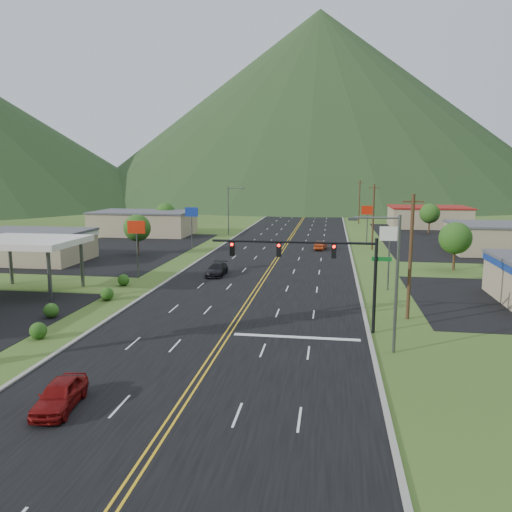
# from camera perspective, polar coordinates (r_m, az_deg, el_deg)

# --- Properties ---
(ground) EXTENTS (500.00, 500.00, 0.00)m
(ground) POSITION_cam_1_polar(r_m,az_deg,el_deg) (25.99, -8.97, -17.12)
(ground) COLOR #384C1B
(ground) RESTS_ON ground
(road) EXTENTS (20.00, 460.00, 0.04)m
(road) POSITION_cam_1_polar(r_m,az_deg,el_deg) (25.99, -8.97, -17.12)
(road) COLOR black
(road) RESTS_ON ground
(curb_east) EXTENTS (0.30, 460.00, 0.14)m
(curb_east) POSITION_cam_1_polar(r_m,az_deg,el_deg) (25.12, 14.98, -18.33)
(curb_east) COLOR gray
(curb_east) RESTS_ON ground
(traffic_signal) EXTENTS (13.10, 0.43, 7.00)m
(traffic_signal) POSITION_cam_1_polar(r_m,az_deg,el_deg) (36.65, 7.28, -0.44)
(traffic_signal) COLOR black
(traffic_signal) RESTS_ON ground
(streetlight_east) EXTENTS (3.28, 0.25, 9.00)m
(streetlight_east) POSITION_cam_1_polar(r_m,az_deg,el_deg) (32.97, 15.28, -2.07)
(streetlight_east) COLOR #59595E
(streetlight_east) RESTS_ON ground
(streetlight_west) EXTENTS (3.28, 0.25, 9.00)m
(streetlight_west) POSITION_cam_1_polar(r_m,az_deg,el_deg) (94.25, -3.00, 5.55)
(streetlight_west) COLOR #59595E
(streetlight_west) RESTS_ON ground
(gas_canopy) EXTENTS (10.00, 8.00, 5.30)m
(gas_canopy) POSITION_cam_1_polar(r_m,az_deg,el_deg) (53.36, -24.73, 1.37)
(gas_canopy) COLOR white
(gas_canopy) RESTS_ON ground
(building_west_mid) EXTENTS (14.40, 10.40, 4.10)m
(building_west_mid) POSITION_cam_1_polar(r_m,az_deg,el_deg) (72.40, -24.31, 1.22)
(building_west_mid) COLOR #9E8A6E
(building_west_mid) RESTS_ON ground
(building_west_far) EXTENTS (18.40, 11.40, 4.50)m
(building_west_far) POSITION_cam_1_polar(r_m,az_deg,el_deg) (97.21, -12.71, 3.72)
(building_west_far) COLOR #9E8A6E
(building_west_far) RESTS_ON ground
(building_east_mid) EXTENTS (14.40, 11.40, 4.30)m
(building_east_mid) POSITION_cam_1_polar(r_m,az_deg,el_deg) (81.52, 26.24, 1.84)
(building_east_mid) COLOR #9E8A6E
(building_east_mid) RESTS_ON ground
(building_east_far) EXTENTS (16.40, 12.40, 4.50)m
(building_east_far) POSITION_cam_1_polar(r_m,az_deg,el_deg) (114.39, 19.10, 4.26)
(building_east_far) COLOR #9E8A6E
(building_east_far) RESTS_ON ground
(pole_sign_west_a) EXTENTS (2.00, 0.18, 6.40)m
(pole_sign_west_a) POSITION_cam_1_polar(r_m,az_deg,el_deg) (56.66, -13.49, 2.58)
(pole_sign_west_a) COLOR #59595E
(pole_sign_west_a) RESTS_ON ground
(pole_sign_west_b) EXTENTS (2.00, 0.18, 6.40)m
(pole_sign_west_b) POSITION_cam_1_polar(r_m,az_deg,el_deg) (77.37, -7.38, 4.54)
(pole_sign_west_b) COLOR #59595E
(pole_sign_west_b) RESTS_ON ground
(pole_sign_east_a) EXTENTS (2.00, 0.18, 6.40)m
(pole_sign_east_a) POSITION_cam_1_polar(r_m,az_deg,el_deg) (50.85, 15.04, 1.76)
(pole_sign_east_a) COLOR #59595E
(pole_sign_east_a) RESTS_ON ground
(pole_sign_east_b) EXTENTS (2.00, 0.18, 6.40)m
(pole_sign_east_b) POSITION_cam_1_polar(r_m,az_deg,el_deg) (82.56, 12.63, 4.69)
(pole_sign_east_b) COLOR #59595E
(pole_sign_east_b) RESTS_ON ground
(tree_west_a) EXTENTS (3.84, 3.84, 5.82)m
(tree_west_a) POSITION_cam_1_polar(r_m,az_deg,el_deg) (72.84, -13.42, 3.14)
(tree_west_a) COLOR #382314
(tree_west_a) RESTS_ON ground
(tree_west_b) EXTENTS (3.84, 3.84, 5.82)m
(tree_west_b) POSITION_cam_1_polar(r_m,az_deg,el_deg) (99.78, -10.30, 4.88)
(tree_west_b) COLOR #382314
(tree_west_b) RESTS_ON ground
(tree_east_a) EXTENTS (3.84, 3.84, 5.82)m
(tree_east_a) POSITION_cam_1_polar(r_m,az_deg,el_deg) (64.29, 21.82, 1.91)
(tree_east_a) COLOR #382314
(tree_east_a) RESTS_ON ground
(tree_east_b) EXTENTS (3.84, 3.84, 5.82)m
(tree_east_b) POSITION_cam_1_polar(r_m,az_deg,el_deg) (102.13, 19.24, 4.61)
(tree_east_b) COLOR #382314
(tree_east_b) RESTS_ON ground
(utility_pole_a) EXTENTS (1.60, 0.28, 10.00)m
(utility_pole_a) POSITION_cam_1_polar(r_m,az_deg,el_deg) (41.10, 17.24, -0.00)
(utility_pole_a) COLOR #382314
(utility_pole_a) RESTS_ON ground
(utility_pole_b) EXTENTS (1.60, 0.28, 10.00)m
(utility_pole_b) POSITION_cam_1_polar(r_m,az_deg,el_deg) (77.62, 13.25, 4.44)
(utility_pole_b) COLOR #382314
(utility_pole_b) RESTS_ON ground
(utility_pole_c) EXTENTS (1.60, 0.28, 10.00)m
(utility_pole_c) POSITION_cam_1_polar(r_m,az_deg,el_deg) (117.45, 11.73, 6.11)
(utility_pole_c) COLOR #382314
(utility_pole_c) RESTS_ON ground
(utility_pole_d) EXTENTS (1.60, 0.28, 10.00)m
(utility_pole_d) POSITION_cam_1_polar(r_m,az_deg,el_deg) (157.36, 10.98, 6.93)
(utility_pole_d) COLOR #382314
(utility_pole_d) RESTS_ON ground
(mountain_n) EXTENTS (220.00, 220.00, 85.00)m
(mountain_n) POSITION_cam_1_polar(r_m,az_deg,el_deg) (244.18, 7.16, 16.66)
(mountain_n) COLOR #213719
(mountain_n) RESTS_ON ground
(car_red_near) EXTENTS (2.26, 4.42, 1.44)m
(car_red_near) POSITION_cam_1_polar(r_m,az_deg,el_deg) (27.37, -21.50, -14.61)
(car_red_near) COLOR maroon
(car_red_near) RESTS_ON ground
(car_dark_mid) EXTENTS (1.92, 4.68, 1.35)m
(car_dark_mid) POSITION_cam_1_polar(r_m,az_deg,el_deg) (57.07, -4.49, -1.59)
(car_dark_mid) COLOR black
(car_dark_mid) RESTS_ON ground
(car_red_far) EXTENTS (1.96, 4.15, 1.32)m
(car_red_far) POSITION_cam_1_polar(r_m,az_deg,el_deg) (76.75, 7.41, 1.20)
(car_red_far) COLOR maroon
(car_red_far) RESTS_ON ground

